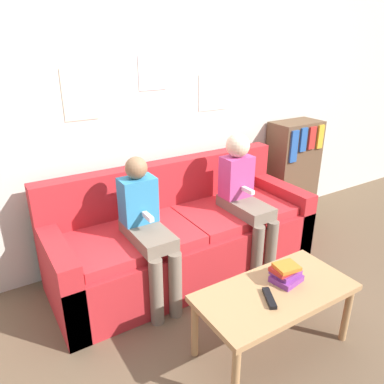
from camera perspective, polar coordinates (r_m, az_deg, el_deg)
ground_plane at (r=2.81m, az=4.04°, el=-16.43°), size 10.00×10.00×0.00m
wall_back at (r=3.06m, az=-6.21°, el=13.70°), size 8.00×0.06×2.60m
couch at (r=2.99m, az=-1.40°, el=-6.99°), size 2.07×0.76×0.85m
coffee_table at (r=2.30m, az=12.54°, el=-15.42°), size 0.94×0.47×0.42m
person_left at (r=2.54m, az=-6.85°, el=-5.34°), size 0.24×0.53×1.04m
person_right at (r=2.95m, az=8.05°, el=-0.46°), size 0.24×0.53×1.09m
tv_remote at (r=2.19m, az=11.69°, el=-15.54°), size 0.11×0.17×0.02m
book_stack at (r=2.33m, az=14.10°, el=-11.88°), size 0.19×0.18×0.11m
bookshelf at (r=3.95m, az=14.99°, el=3.18°), size 0.51×0.31×1.01m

